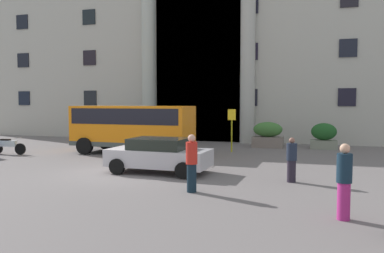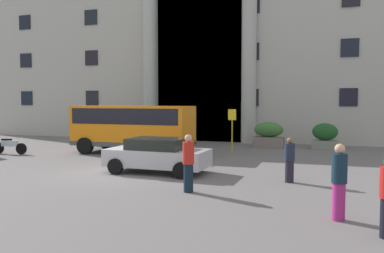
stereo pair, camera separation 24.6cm
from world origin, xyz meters
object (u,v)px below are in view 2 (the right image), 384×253
at_px(orange_minibus, 133,125).
at_px(hedge_planter_far_west, 269,135).
at_px(bus_stop_sign, 232,125).
at_px(hedge_planter_west, 325,137).
at_px(scooter_by_planter, 9,146).
at_px(pedestrian_man_crossing, 290,160).
at_px(hedge_planter_far_east, 156,134).
at_px(pedestrian_man_red_shirt, 188,163).
at_px(parked_sedan_far, 157,155).
at_px(motorcycle_far_end, 174,153).
at_px(hedge_planter_entrance_left, 100,131).
at_px(pedestrian_woman_with_bag, 339,182).

relative_size(orange_minibus, hedge_planter_far_west, 3.53).
height_order(bus_stop_sign, hedge_planter_west, bus_stop_sign).
bearing_deg(orange_minibus, scooter_by_planter, -159.23).
relative_size(bus_stop_sign, pedestrian_man_crossing, 1.52).
distance_m(orange_minibus, hedge_planter_west, 11.27).
distance_m(hedge_planter_far_east, hedge_planter_far_west, 7.37).
bearing_deg(pedestrian_man_crossing, hedge_planter_far_west, 93.05).
bearing_deg(pedestrian_man_crossing, bus_stop_sign, 108.34).
bearing_deg(hedge_planter_far_east, orange_minibus, -81.61).
height_order(hedge_planter_far_west, pedestrian_man_crossing, pedestrian_man_crossing).
bearing_deg(pedestrian_man_red_shirt, parked_sedan_far, 127.83).
height_order(orange_minibus, hedge_planter_far_west, orange_minibus).
relative_size(parked_sedan_far, motorcycle_far_end, 1.94).
relative_size(bus_stop_sign, motorcycle_far_end, 1.14).
bearing_deg(hedge_planter_far_east, pedestrian_man_red_shirt, -62.57).
xyz_separation_m(hedge_planter_entrance_left, hedge_planter_far_west, (11.72, -0.03, 0.00)).
bearing_deg(hedge_planter_entrance_left, hedge_planter_west, 0.85).
distance_m(hedge_planter_far_west, motorcycle_far_end, 8.14).
bearing_deg(pedestrian_woman_with_bag, pedestrian_man_crossing, 98.99).
bearing_deg(pedestrian_man_red_shirt, motorcycle_far_end, 114.44).
xyz_separation_m(hedge_planter_far_west, scooter_by_planter, (-12.89, -7.28, -0.30)).
bearing_deg(hedge_planter_far_east, hedge_planter_far_west, 2.39).
bearing_deg(pedestrian_man_crossing, parked_sedan_far, 168.61).
bearing_deg(hedge_planter_west, hedge_planter_far_east, -176.99).
xyz_separation_m(bus_stop_sign, hedge_planter_entrance_left, (-10.05, 2.85, -0.74)).
bearing_deg(parked_sedan_far, hedge_planter_entrance_left, 132.54).
xyz_separation_m(hedge_planter_far_east, scooter_by_planter, (-5.53, -6.97, -0.21)).
bearing_deg(hedge_planter_entrance_left, hedge_planter_far_west, -0.14).
bearing_deg(hedge_planter_west, orange_minibus, -152.12).
bearing_deg(hedge_planter_far_east, bus_stop_sign, -23.85).
height_order(hedge_planter_far_east, parked_sedan_far, hedge_planter_far_east).
height_order(orange_minibus, hedge_planter_far_east, orange_minibus).
bearing_deg(bus_stop_sign, scooter_by_planter, -158.31).
relative_size(orange_minibus, hedge_planter_far_east, 4.47).
distance_m(hedge_planter_far_east, hedge_planter_west, 10.64).
relative_size(hedge_planter_far_east, scooter_by_planter, 0.73).
bearing_deg(pedestrian_man_red_shirt, hedge_planter_west, 71.37).
bearing_deg(hedge_planter_far_west, pedestrian_woman_with_bag, -76.78).
relative_size(hedge_planter_entrance_left, scooter_by_planter, 0.93).
bearing_deg(hedge_planter_far_west, scooter_by_planter, -150.54).
distance_m(hedge_planter_west, pedestrian_man_red_shirt, 13.61).
relative_size(pedestrian_woman_with_bag, pedestrian_man_red_shirt, 1.01).
height_order(orange_minibus, motorcycle_far_end, orange_minibus).
bearing_deg(orange_minibus, hedge_planter_west, 28.58).
xyz_separation_m(hedge_planter_west, motorcycle_far_end, (-6.69, -7.63, -0.28)).
bearing_deg(motorcycle_far_end, scooter_by_planter, -179.76).
height_order(motorcycle_far_end, pedestrian_man_crossing, pedestrian_man_crossing).
distance_m(orange_minibus, hedge_planter_far_west, 8.37).
xyz_separation_m(parked_sedan_far, pedestrian_man_crossing, (5.11, -0.33, 0.07)).
xyz_separation_m(parked_sedan_far, pedestrian_man_red_shirt, (2.23, -2.80, 0.20)).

